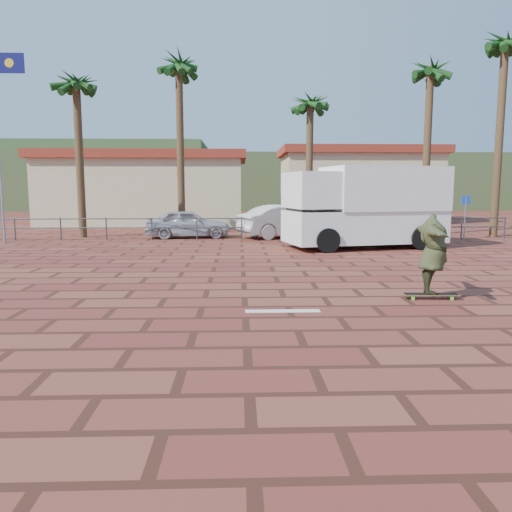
{
  "coord_description": "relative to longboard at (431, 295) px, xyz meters",
  "views": [
    {
      "loc": [
        -0.11,
        -10.28,
        2.27
      ],
      "look_at": [
        0.26,
        0.61,
        0.8
      ],
      "focal_mm": 35.0,
      "sensor_mm": 36.0,
      "label": 1
    }
  ],
  "objects": [
    {
      "name": "guardrail",
      "position": [
        -3.86,
        12.28,
        0.59
      ],
      "size": [
        24.06,
        0.06,
        1.0
      ],
      "color": "#47494F",
      "rests_on": "ground"
    },
    {
      "name": "palm_center",
      "position": [
        -0.36,
        15.78,
        6.27
      ],
      "size": [
        2.4,
        2.4,
        7.75
      ],
      "color": "brown",
      "rests_on": "ground"
    },
    {
      "name": "ground",
      "position": [
        -3.86,
        0.28,
        -0.09
      ],
      "size": [
        120.0,
        120.0,
        0.0
      ],
      "primitive_type": "plane",
      "color": "brown",
      "rests_on": "ground"
    },
    {
      "name": "palm_far_left",
      "position": [
        -11.36,
        13.78,
        6.74
      ],
      "size": [
        2.4,
        2.4,
        8.25
      ],
      "color": "brown",
      "rests_on": "ground"
    },
    {
      "name": "building_west",
      "position": [
        -9.86,
        22.28,
        2.19
      ],
      "size": [
        12.6,
        7.6,
        4.5
      ],
      "color": "beige",
      "rests_on": "ground"
    },
    {
      "name": "car_silver",
      "position": [
        -6.37,
        13.28,
        0.57
      ],
      "size": [
        4.07,
        2.07,
        1.33
      ],
      "primitive_type": "imported",
      "rotation": [
        0.0,
        0.0,
        1.7
      ],
      "color": "#B0B1B7",
      "rests_on": "ground"
    },
    {
      "name": "paint_stripe",
      "position": [
        -3.16,
        -0.92,
        -0.09
      ],
      "size": [
        1.4,
        0.22,
        0.01
      ],
      "primitive_type": "cube",
      "color": "white",
      "rests_on": "ground"
    },
    {
      "name": "palm_far_right",
      "position": [
        8.14,
        13.28,
        8.42
      ],
      "size": [
        2.4,
        2.4,
        10.05
      ],
      "color": "brown",
      "rests_on": "ground"
    },
    {
      "name": "flagpole",
      "position": [
        -13.74,
        11.28,
        4.55
      ],
      "size": [
        1.3,
        0.1,
        8.0
      ],
      "color": "gray",
      "rests_on": "ground"
    },
    {
      "name": "building_east",
      "position": [
        4.14,
        24.28,
        2.44
      ],
      "size": [
        10.6,
        6.6,
        5.0
      ],
      "color": "beige",
      "rests_on": "ground"
    },
    {
      "name": "hill_front",
      "position": [
        -3.86,
        50.28,
        2.91
      ],
      "size": [
        70.0,
        18.0,
        6.0
      ],
      "primitive_type": "cube",
      "color": "#384C28",
      "rests_on": "ground"
    },
    {
      "name": "palm_right",
      "position": [
        5.14,
        14.28,
        7.49
      ],
      "size": [
        2.4,
        2.4,
        9.05
      ],
      "color": "brown",
      "rests_on": "ground"
    },
    {
      "name": "campervan",
      "position": [
        0.92,
        9.16,
        1.54
      ],
      "size": [
        6.38,
        3.72,
        3.1
      ],
      "rotation": [
        0.0,
        0.0,
        0.22
      ],
      "color": "white",
      "rests_on": "ground"
    },
    {
      "name": "skateboarder",
      "position": [
        0.0,
        -0.0,
        0.86
      ],
      "size": [
        0.82,
        2.11,
        1.67
      ],
      "primitive_type": "imported",
      "rotation": [
        0.0,
        0.0,
        1.44
      ],
      "color": "#353B20",
      "rests_on": "longboard"
    },
    {
      "name": "longboard",
      "position": [
        0.0,
        0.0,
        0.0
      ],
      "size": [
        1.16,
        0.32,
        0.11
      ],
      "rotation": [
        0.0,
        0.0,
        -0.07
      ],
      "color": "olive",
      "rests_on": "ground"
    },
    {
      "name": "car_white",
      "position": [
        -1.7,
        13.28,
        0.67
      ],
      "size": [
        4.87,
        3.32,
        1.52
      ],
      "primitive_type": "imported",
      "rotation": [
        0.0,
        0.0,
        1.98
      ],
      "color": "silver",
      "rests_on": "ground"
    },
    {
      "name": "palm_left",
      "position": [
        -6.86,
        15.28,
        7.86
      ],
      "size": [
        2.4,
        2.4,
        9.45
      ],
      "color": "brown",
      "rests_on": "ground"
    },
    {
      "name": "street_sign",
      "position": [
        6.27,
        12.28,
        1.28
      ],
      "size": [
        0.4,
        0.06,
        1.97
      ],
      "rotation": [
        0.0,
        0.0,
        0.06
      ],
      "color": "gray",
      "rests_on": "ground"
    },
    {
      "name": "hill_back",
      "position": [
        -25.86,
        56.28,
        3.91
      ],
      "size": [
        35.0,
        14.0,
        8.0
      ],
      "primitive_type": "cube",
      "color": "#384C28",
      "rests_on": "ground"
    }
  ]
}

